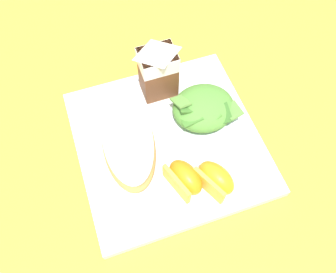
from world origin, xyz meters
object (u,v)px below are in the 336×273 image
milk_carton (158,67)px  orange_wedge_middle (215,179)px  cheesy_pizza_bread (128,140)px  white_plate (168,142)px  green_salad_pile (204,108)px  orange_wedge_front (184,178)px

milk_carton → orange_wedge_middle: (0.02, -0.19, -0.04)m
cheesy_pizza_bread → orange_wedge_middle: 0.14m
orange_wedge_middle → white_plate: bearing=113.0°
milk_carton → green_salad_pile: bearing=-53.7°
white_plate → orange_wedge_front: bearing=-91.6°
white_plate → cheesy_pizza_bread: 0.07m
cheesy_pizza_bread → green_salad_pile: 0.13m
white_plate → orange_wedge_front: 0.08m
cheesy_pizza_bread → orange_wedge_middle: orange_wedge_middle is taller
cheesy_pizza_bread → orange_wedge_front: orange_wedge_front is taller
white_plate → orange_wedge_middle: 0.10m
white_plate → orange_wedge_front: size_ratio=4.09×
orange_wedge_front → green_salad_pile: bearing=55.4°
cheesy_pizza_bread → white_plate: bearing=-9.1°
cheesy_pizza_bread → green_salad_pile: (0.13, 0.02, 0.00)m
green_salad_pile → milk_carton: bearing=126.3°
white_plate → milk_carton: (0.02, 0.10, 0.07)m
milk_carton → orange_wedge_middle: 0.19m
cheesy_pizza_bread → green_salad_pile: green_salad_pile is taller
orange_wedge_front → milk_carton: bearing=83.9°
cheesy_pizza_bread → orange_wedge_front: 0.10m
cheesy_pizza_bread → orange_wedge_front: size_ratio=2.61×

